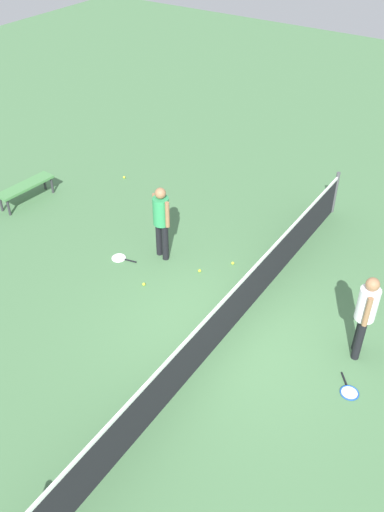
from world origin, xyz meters
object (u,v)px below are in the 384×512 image
at_px(tennis_ball_baseline, 200,271).
at_px(player_near_side, 161,217).
at_px(courtside_bench, 26,187).
at_px(tennis_ball_midcourt, 144,284).
at_px(tennis_ball_near_player, 233,263).
at_px(tennis_ball_by_net, 124,177).
at_px(player_far_side, 366,311).
at_px(tennis_racket_near_player, 120,258).
at_px(tennis_racket_far_player, 349,391).

bearing_deg(tennis_ball_baseline, player_near_side, -90.99).
bearing_deg(courtside_bench, player_near_side, 90.63).
relative_size(tennis_ball_baseline, courtside_bench, 0.04).
bearing_deg(tennis_ball_baseline, tennis_ball_midcourt, -35.32).
height_order(tennis_ball_near_player, tennis_ball_by_net, same).
bearing_deg(player_far_side, tennis_ball_by_net, -109.34).
xyz_separation_m(player_far_side, tennis_racket_near_player, (0.20, -5.21, -1.00)).
distance_m(player_near_side, player_far_side, 4.51).
relative_size(player_near_side, tennis_ball_midcourt, 25.76).
height_order(player_near_side, tennis_ball_midcourt, player_near_side).
bearing_deg(player_far_side, tennis_ball_midcourt, -81.64).
distance_m(player_far_side, tennis_ball_midcourt, 4.39).
xyz_separation_m(tennis_racket_near_player, tennis_ball_near_player, (-1.19, 2.13, 0.02)).
height_order(player_far_side, tennis_ball_by_net, player_far_side).
bearing_deg(tennis_ball_midcourt, tennis_ball_by_net, -135.53).
xyz_separation_m(tennis_racket_near_player, tennis_racket_far_player, (0.68, 5.44, 0.00)).
height_order(tennis_racket_near_player, tennis_racket_far_player, same).
xyz_separation_m(tennis_racket_far_player, tennis_ball_midcourt, (-0.26, -4.46, 0.02)).
bearing_deg(tennis_racket_near_player, tennis_ball_midcourt, 66.88).
distance_m(tennis_ball_by_net, tennis_ball_midcourt, 4.51).
height_order(tennis_ball_by_net, courtside_bench, courtside_bench).
relative_size(tennis_racket_near_player, tennis_ball_near_player, 9.18).
relative_size(tennis_ball_near_player, tennis_ball_by_net, 1.00).
bearing_deg(player_far_side, tennis_racket_near_player, -87.77).
bearing_deg(player_near_side, player_far_side, 85.02).
bearing_deg(player_far_side, tennis_racket_far_player, 14.41).
distance_m(tennis_racket_near_player, courtside_bench, 3.49).
bearing_deg(tennis_ball_near_player, player_near_side, -67.30).
bearing_deg(tennis_ball_by_net, tennis_racket_far_player, 65.45).
relative_size(player_far_side, tennis_racket_near_player, 2.81).
height_order(tennis_racket_near_player, tennis_ball_midcourt, tennis_ball_midcourt).
bearing_deg(player_near_side, tennis_ball_near_player, 112.70).
height_order(tennis_ball_near_player, tennis_ball_midcourt, same).
relative_size(player_near_side, player_far_side, 1.00).
bearing_deg(tennis_ball_by_net, tennis_racket_near_player, 37.89).
height_order(tennis_racket_near_player, tennis_ball_near_player, tennis_ball_near_player).
distance_m(player_far_side, tennis_racket_far_player, 1.35).
distance_m(tennis_racket_far_player, tennis_ball_near_player, 3.80).
bearing_deg(player_near_side, tennis_ball_midcourt, 14.51).
relative_size(tennis_ball_midcourt, tennis_ball_baseline, 1.00).
xyz_separation_m(player_far_side, tennis_ball_midcourt, (0.62, -4.23, -0.98)).
height_order(tennis_racket_far_player, courtside_bench, courtside_bench).
bearing_deg(courtside_bench, tennis_ball_baseline, 90.33).
relative_size(player_near_side, tennis_racket_far_player, 3.02).
bearing_deg(courtside_bench, tennis_ball_midcourt, 77.61).
relative_size(tennis_racket_near_player, tennis_ball_baseline, 9.18).
xyz_separation_m(player_near_side, tennis_ball_by_net, (-2.20, -2.89, -0.98)).
relative_size(tennis_ball_midcourt, courtside_bench, 0.04).
bearing_deg(tennis_racket_far_player, courtside_bench, -97.91).
xyz_separation_m(tennis_ball_midcourt, courtside_bench, (-0.97, -4.41, 0.38)).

